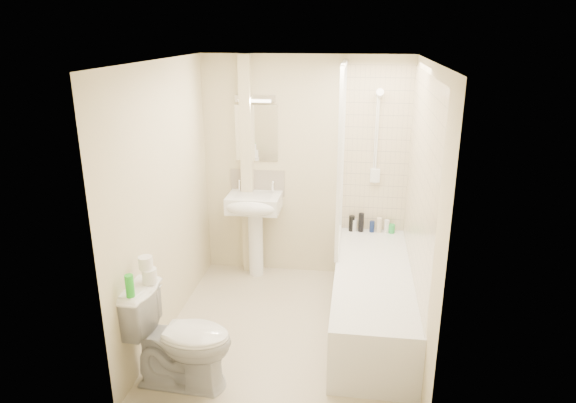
# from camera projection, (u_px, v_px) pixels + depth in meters

# --- Properties ---
(floor) EXTENTS (2.50, 2.50, 0.00)m
(floor) POSITION_uv_depth(u_px,v_px,m) (289.00, 330.00, 4.74)
(floor) COLOR beige
(floor) RESTS_ON ground
(wall_back) EXTENTS (2.20, 0.02, 2.40)m
(wall_back) POSITION_uv_depth(u_px,v_px,m) (305.00, 169.00, 5.53)
(wall_back) COLOR beige
(wall_back) RESTS_ON ground
(wall_left) EXTENTS (0.02, 2.50, 2.40)m
(wall_left) POSITION_uv_depth(u_px,v_px,m) (165.00, 201.00, 4.50)
(wall_left) COLOR beige
(wall_left) RESTS_ON ground
(wall_right) EXTENTS (0.02, 2.50, 2.40)m
(wall_right) POSITION_uv_depth(u_px,v_px,m) (422.00, 213.00, 4.21)
(wall_right) COLOR beige
(wall_right) RESTS_ON ground
(ceiling) EXTENTS (2.20, 2.50, 0.02)m
(ceiling) POSITION_uv_depth(u_px,v_px,m) (289.00, 61.00, 3.97)
(ceiling) COLOR white
(ceiling) RESTS_ON wall_back
(tile_back) EXTENTS (0.70, 0.01, 1.75)m
(tile_back) POSITION_uv_depth(u_px,v_px,m) (376.00, 151.00, 5.35)
(tile_back) COLOR beige
(tile_back) RESTS_ON wall_back
(tile_right) EXTENTS (0.01, 2.10, 1.75)m
(tile_right) POSITION_uv_depth(u_px,v_px,m) (420.00, 180.00, 4.33)
(tile_right) COLOR beige
(tile_right) RESTS_ON wall_right
(pipe_boxing) EXTENTS (0.12, 0.12, 2.40)m
(pipe_boxing) POSITION_uv_depth(u_px,v_px,m) (247.00, 169.00, 5.55)
(pipe_boxing) COLOR beige
(pipe_boxing) RESTS_ON ground
(splashback) EXTENTS (0.60, 0.02, 0.30)m
(splashback) POSITION_uv_depth(u_px,v_px,m) (257.00, 183.00, 5.64)
(splashback) COLOR beige
(splashback) RESTS_ON wall_back
(mirror) EXTENTS (0.46, 0.01, 0.60)m
(mirror) POSITION_uv_depth(u_px,v_px,m) (256.00, 133.00, 5.46)
(mirror) COLOR white
(mirror) RESTS_ON wall_back
(strip_light) EXTENTS (0.42, 0.07, 0.07)m
(strip_light) POSITION_uv_depth(u_px,v_px,m) (255.00, 98.00, 5.32)
(strip_light) COLOR silver
(strip_light) RESTS_ON wall_back
(bathtub) EXTENTS (0.70, 2.10, 0.55)m
(bathtub) POSITION_uv_depth(u_px,v_px,m) (372.00, 297.00, 4.73)
(bathtub) COLOR white
(bathtub) RESTS_ON ground
(shower_screen) EXTENTS (0.04, 0.92, 1.80)m
(shower_screen) POSITION_uv_depth(u_px,v_px,m) (341.00, 158.00, 4.97)
(shower_screen) COLOR white
(shower_screen) RESTS_ON bathtub
(shower_fixture) EXTENTS (0.10, 0.16, 0.99)m
(shower_fixture) POSITION_uv_depth(u_px,v_px,m) (377.00, 141.00, 5.27)
(shower_fixture) COLOR white
(shower_fixture) RESTS_ON wall_back
(pedestal_sink) EXTENTS (0.56, 0.51, 1.08)m
(pedestal_sink) POSITION_uv_depth(u_px,v_px,m) (254.00, 213.00, 5.51)
(pedestal_sink) COLOR white
(pedestal_sink) RESTS_ON ground
(bottle_black_a) EXTENTS (0.06, 0.06, 0.17)m
(bottle_black_a) POSITION_uv_depth(u_px,v_px,m) (352.00, 223.00, 5.55)
(bottle_black_a) COLOR black
(bottle_black_a) RESTS_ON bathtub
(bottle_white_a) EXTENTS (0.06, 0.06, 0.13)m
(bottle_white_a) POSITION_uv_depth(u_px,v_px,m) (354.00, 225.00, 5.56)
(bottle_white_a) COLOR silver
(bottle_white_a) RESTS_ON bathtub
(bottle_black_b) EXTENTS (0.06, 0.06, 0.21)m
(bottle_black_b) POSITION_uv_depth(u_px,v_px,m) (361.00, 222.00, 5.54)
(bottle_black_b) COLOR black
(bottle_black_b) RESTS_ON bathtub
(bottle_blue) EXTENTS (0.05, 0.05, 0.12)m
(bottle_blue) POSITION_uv_depth(u_px,v_px,m) (372.00, 227.00, 5.53)
(bottle_blue) COLOR navy
(bottle_blue) RESTS_ON bathtub
(bottle_cream) EXTENTS (0.05, 0.05, 0.16)m
(bottle_cream) POSITION_uv_depth(u_px,v_px,m) (379.00, 225.00, 5.52)
(bottle_cream) COLOR beige
(bottle_cream) RESTS_ON bathtub
(bottle_white_b) EXTENTS (0.05, 0.05, 0.14)m
(bottle_white_b) POSITION_uv_depth(u_px,v_px,m) (387.00, 226.00, 5.51)
(bottle_white_b) COLOR white
(bottle_white_b) RESTS_ON bathtub
(bottle_green) EXTENTS (0.07, 0.07, 0.10)m
(bottle_green) POSITION_uv_depth(u_px,v_px,m) (392.00, 229.00, 5.51)
(bottle_green) COLOR green
(bottle_green) RESTS_ON bathtub
(toilet) EXTENTS (0.54, 0.85, 0.81)m
(toilet) POSITION_uv_depth(u_px,v_px,m) (180.00, 337.00, 3.90)
(toilet) COLOR white
(toilet) RESTS_ON ground
(toilet_roll_lower) EXTENTS (0.11, 0.11, 0.11)m
(toilet_roll_lower) POSITION_uv_depth(u_px,v_px,m) (150.00, 276.00, 3.87)
(toilet_roll_lower) COLOR white
(toilet_roll_lower) RESTS_ON toilet
(toilet_roll_upper) EXTENTS (0.11, 0.11, 0.10)m
(toilet_roll_upper) POSITION_uv_depth(u_px,v_px,m) (146.00, 263.00, 3.85)
(toilet_roll_upper) COLOR white
(toilet_roll_upper) RESTS_ON toilet_roll_lower
(green_bottle) EXTENTS (0.06, 0.06, 0.17)m
(green_bottle) POSITION_uv_depth(u_px,v_px,m) (130.00, 286.00, 3.65)
(green_bottle) COLOR green
(green_bottle) RESTS_ON toilet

